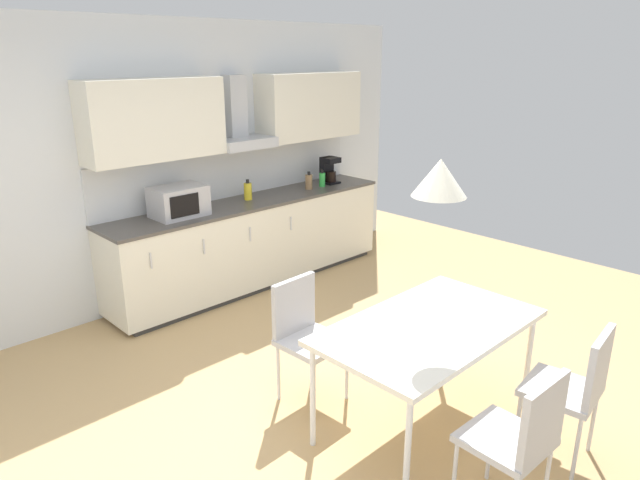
{
  "coord_description": "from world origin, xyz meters",
  "views": [
    {
      "loc": [
        -2.47,
        -2.3,
        2.35
      ],
      "look_at": [
        0.37,
        0.62,
        1.0
      ],
      "focal_mm": 32.0,
      "sensor_mm": 36.0,
      "label": 1
    }
  ],
  "objects": [
    {
      "name": "kitchen_counter",
      "position": [
        0.97,
        2.25,
        0.45
      ],
      "size": [
        3.18,
        0.62,
        0.9
      ],
      "color": "#333333",
      "rests_on": "ground_plane"
    },
    {
      "name": "chair_far_left",
      "position": [
        -0.07,
        0.32,
        0.53
      ],
      "size": [
        0.42,
        0.42,
        0.87
      ],
      "color": "#B2B2B7",
      "rests_on": "ground_plane"
    },
    {
      "name": "ground_plane",
      "position": [
        0.0,
        0.0,
        -0.01
      ],
      "size": [
        8.3,
        7.62,
        0.02
      ],
      "primitive_type": "cube",
      "color": "tan"
    },
    {
      "name": "bottle_green",
      "position": [
        1.94,
        2.2,
        0.98
      ],
      "size": [
        0.07,
        0.07,
        0.19
      ],
      "color": "green",
      "rests_on": "kitchen_counter"
    },
    {
      "name": "bottle_yellow",
      "position": [
        0.97,
        2.3,
        0.99
      ],
      "size": [
        0.08,
        0.08,
        0.21
      ],
      "color": "yellow",
      "rests_on": "kitchen_counter"
    },
    {
      "name": "coffee_maker",
      "position": [
        2.12,
        2.27,
        1.05
      ],
      "size": [
        0.18,
        0.19,
        0.3
      ],
      "color": "black",
      "rests_on": "kitchen_counter"
    },
    {
      "name": "upper_wall_cabinets",
      "position": [
        0.97,
        2.37,
        1.77
      ],
      "size": [
        3.16,
        0.4,
        0.7
      ],
      "color": "silver"
    },
    {
      "name": "pendant_lamp",
      "position": [
        0.26,
        -0.48,
        1.66
      ],
      "size": [
        0.32,
        0.32,
        0.22
      ],
      "primitive_type": "cone",
      "color": "silver"
    },
    {
      "name": "bottle_brown",
      "position": [
        1.74,
        2.2,
        0.98
      ],
      "size": [
        0.08,
        0.08,
        0.2
      ],
      "color": "brown",
      "rests_on": "kitchen_counter"
    },
    {
      "name": "wall_back",
      "position": [
        0.0,
        2.59,
        1.32
      ],
      "size": [
        6.64,
        0.1,
        2.65
      ],
      "primitive_type": "cube",
      "color": "silver",
      "rests_on": "ground_plane"
    },
    {
      "name": "microwave",
      "position": [
        0.14,
        2.25,
        1.04
      ],
      "size": [
        0.48,
        0.35,
        0.28
      ],
      "color": "#ADADB2",
      "rests_on": "kitchen_counter"
    },
    {
      "name": "chair_near_left",
      "position": [
        -0.07,
        -1.28,
        0.53
      ],
      "size": [
        0.42,
        0.42,
        0.87
      ],
      "color": "#B2B2B7",
      "rests_on": "ground_plane"
    },
    {
      "name": "chair_near_right",
      "position": [
        0.6,
        -1.28,
        0.53
      ],
      "size": [
        0.44,
        0.44,
        0.87
      ],
      "color": "#B2B2B7",
      "rests_on": "ground_plane"
    },
    {
      "name": "dining_table",
      "position": [
        0.26,
        -0.48,
        0.69
      ],
      "size": [
        1.46,
        0.84,
        0.73
      ],
      "color": "silver",
      "rests_on": "ground_plane"
    },
    {
      "name": "backsplash_tile",
      "position": [
        0.97,
        2.53,
        1.15
      ],
      "size": [
        3.16,
        0.02,
        0.49
      ],
      "primitive_type": "cube",
      "color": "silver",
      "rests_on": "kitchen_counter"
    }
  ]
}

